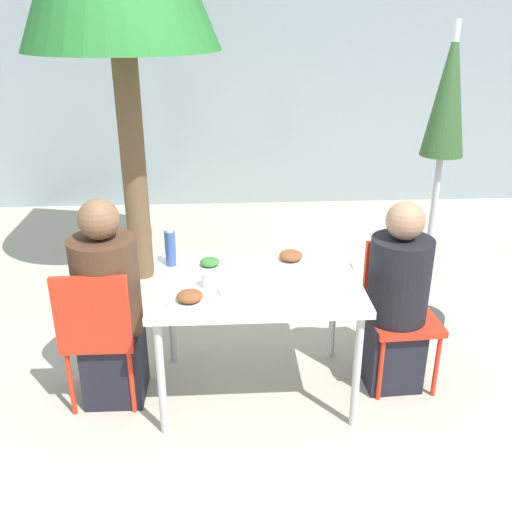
{
  "coord_description": "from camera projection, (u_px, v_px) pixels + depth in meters",
  "views": [
    {
      "loc": [
        -0.17,
        -2.87,
        2.14
      ],
      "look_at": [
        0.0,
        0.0,
        0.89
      ],
      "focal_mm": 40.0,
      "sensor_mm": 36.0,
      "label": 1
    }
  ],
  "objects": [
    {
      "name": "salad_bowl",
      "position": [
        238.0,
        288.0,
        3.06
      ],
      "size": [
        0.2,
        0.2,
        0.05
      ],
      "color": "white",
      "rests_on": "dining_table"
    },
    {
      "name": "plate_2",
      "position": [
        190.0,
        299.0,
        2.94
      ],
      "size": [
        0.25,
        0.25,
        0.07
      ],
      "color": "white",
      "rests_on": "dining_table"
    },
    {
      "name": "person_right",
      "position": [
        396.0,
        303.0,
        3.36
      ],
      "size": [
        0.36,
        0.36,
        1.17
      ],
      "rotation": [
        0.0,
        0.0,
        -3.09
      ],
      "color": "black",
      "rests_on": "ground"
    },
    {
      "name": "ground_plane",
      "position": [
        256.0,
        390.0,
        3.49
      ],
      "size": [
        24.0,
        24.0,
        0.0
      ],
      "primitive_type": "plane",
      "color": "#B2A893"
    },
    {
      "name": "person_left",
      "position": [
        109.0,
        310.0,
        3.22
      ],
      "size": [
        0.37,
        0.37,
        1.23
      ],
      "rotation": [
        0.0,
        0.0,
        -0.01
      ],
      "color": "black",
      "rests_on": "ground"
    },
    {
      "name": "plate_0",
      "position": [
        210.0,
        264.0,
        3.34
      ],
      "size": [
        0.21,
        0.21,
        0.06
      ],
      "color": "white",
      "rests_on": "dining_table"
    },
    {
      "name": "chair_right",
      "position": [
        399.0,
        302.0,
        3.45
      ],
      "size": [
        0.42,
        0.42,
        0.87
      ],
      "rotation": [
        0.0,
        0.0,
        -3.09
      ],
      "color": "red",
      "rests_on": "ground"
    },
    {
      "name": "bottle",
      "position": [
        170.0,
        248.0,
        3.34
      ],
      "size": [
        0.06,
        0.06,
        0.23
      ],
      "color": "#334C8E",
      "rests_on": "dining_table"
    },
    {
      "name": "closed_umbrella",
      "position": [
        446.0,
        118.0,
        3.67
      ],
      "size": [
        0.36,
        0.36,
        2.09
      ],
      "color": "#333333",
      "rests_on": "ground"
    },
    {
      "name": "building_facade",
      "position": [
        236.0,
        72.0,
        6.36
      ],
      "size": [
        10.0,
        0.2,
        3.0
      ],
      "color": "#89999E",
      "rests_on": "ground"
    },
    {
      "name": "dining_table",
      "position": [
        256.0,
        291.0,
        3.22
      ],
      "size": [
        1.16,
        0.81,
        0.74
      ],
      "color": "white",
      "rests_on": "ground"
    },
    {
      "name": "drinking_cup",
      "position": [
        209.0,
        280.0,
        3.1
      ],
      "size": [
        0.08,
        0.08,
        0.09
      ],
      "color": "silver",
      "rests_on": "dining_table"
    },
    {
      "name": "chair_left",
      "position": [
        99.0,
        327.0,
        3.17
      ],
      "size": [
        0.4,
        0.4,
        0.87
      ],
      "rotation": [
        0.0,
        0.0,
        -0.01
      ],
      "color": "red",
      "rests_on": "ground"
    },
    {
      "name": "plate_1",
      "position": [
        291.0,
        258.0,
        3.42
      ],
      "size": [
        0.26,
        0.26,
        0.07
      ],
      "color": "white",
      "rests_on": "dining_table"
    }
  ]
}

